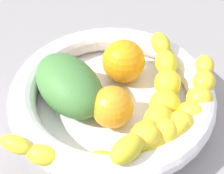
# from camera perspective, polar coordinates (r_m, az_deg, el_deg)

# --- Properties ---
(kitchen_counter) EXTENTS (1.20, 1.20, 0.03)m
(kitchen_counter) POSITION_cam_1_polar(r_m,az_deg,el_deg) (0.51, 0.00, -5.18)
(kitchen_counter) COLOR gray
(kitchen_counter) RESTS_ON ground
(fruit_bowl) EXTENTS (0.30, 0.30, 0.06)m
(fruit_bowl) POSITION_cam_1_polar(r_m,az_deg,el_deg) (0.48, 0.00, -1.64)
(fruit_bowl) COLOR white
(fruit_bowl) RESTS_ON kitchen_counter
(banana_draped_left) EXTENTS (0.10, 0.24, 0.05)m
(banana_draped_left) POSITION_cam_1_polar(r_m,az_deg,el_deg) (0.40, -2.26, -11.73)
(banana_draped_left) COLOR yellow
(banana_draped_left) RESTS_ON fruit_bowl
(banana_draped_right) EXTENTS (0.12, 0.18, 0.06)m
(banana_draped_right) POSITION_cam_1_polar(r_m,az_deg,el_deg) (0.44, 13.24, -3.72)
(banana_draped_right) COLOR yellow
(banana_draped_right) RESTS_ON fruit_bowl
(banana_arching_top) EXTENTS (0.21, 0.18, 0.06)m
(banana_arching_top) POSITION_cam_1_polar(r_m,az_deg,el_deg) (0.45, 8.38, -1.92)
(banana_arching_top) COLOR yellow
(banana_arching_top) RESTS_ON fruit_bowl
(orange_front) EXTENTS (0.07, 0.07, 0.07)m
(orange_front) POSITION_cam_1_polar(r_m,az_deg,el_deg) (0.50, 2.08, 4.61)
(orange_front) COLOR orange
(orange_front) RESTS_ON fruit_bowl
(orange_mid_left) EXTENTS (0.06, 0.06, 0.06)m
(orange_mid_left) POSITION_cam_1_polar(r_m,az_deg,el_deg) (0.44, 0.05, -3.58)
(orange_mid_left) COLOR orange
(orange_mid_left) RESTS_ON fruit_bowl
(mango_green) EXTENTS (0.15, 0.11, 0.07)m
(mango_green) POSITION_cam_1_polar(r_m,az_deg,el_deg) (0.46, -7.73, 0.41)
(mango_green) COLOR #467F3C
(mango_green) RESTS_ON fruit_bowl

